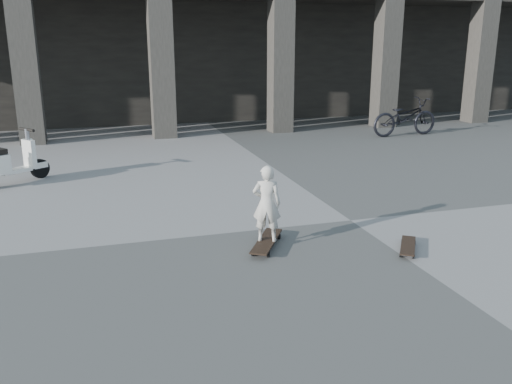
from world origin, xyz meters
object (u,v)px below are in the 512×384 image
object	(u,v)px
skateboard_spare	(408,246)
scooter	(0,165)
child	(267,204)
bicycle	(405,117)
longboard	(267,242)

from	to	relation	value
skateboard_spare	scooter	bearing A→B (deg)	81.40
child	bicycle	bearing A→B (deg)	-110.33
longboard	scooter	xyz separation A→B (m)	(-3.92, 4.54, 0.34)
child	skateboard_spare	bearing A→B (deg)	-179.27
skateboard_spare	bicycle	size ratio (longest dim) A/B	0.33
skateboard_spare	bicycle	distance (m)	9.43
child	bicycle	xyz separation A→B (m)	(6.66, 7.38, -0.07)
scooter	bicycle	size ratio (longest dim) A/B	0.61
longboard	child	bearing A→B (deg)	30.86
child	scooter	bearing A→B (deg)	-27.48
scooter	child	bearing A→B (deg)	-86.11
child	scooter	world-z (taller)	child
scooter	bicycle	bearing A→B (deg)	-21.89
scooter	bicycle	xyz separation A→B (m)	(10.57, 2.84, 0.14)
longboard	bicycle	xyz separation A→B (m)	(6.66, 7.38, 0.48)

